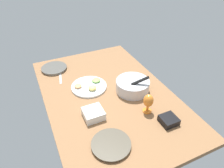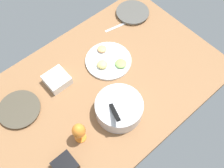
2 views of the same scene
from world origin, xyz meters
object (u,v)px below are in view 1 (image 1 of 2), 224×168
(fruit_platter, at_px, (89,86))
(square_bowl_black, at_px, (169,120))
(hurricane_glass_orange, at_px, (148,102))
(dinner_plate_left, at_px, (54,68))
(square_bowl_white, at_px, (93,113))
(dinner_plate_right, at_px, (111,145))
(mixing_bowl, at_px, (133,85))

(fruit_platter, xyz_separation_m, square_bowl_black, (0.64, 0.38, 0.01))
(hurricane_glass_orange, bearing_deg, dinner_plate_left, -150.17)
(dinner_plate_left, distance_m, square_bowl_white, 0.81)
(hurricane_glass_orange, height_order, square_bowl_white, hurricane_glass_orange)
(dinner_plate_right, relative_size, hurricane_glass_orange, 1.62)
(square_bowl_white, bearing_deg, hurricane_glass_orange, 73.44)
(square_bowl_white, height_order, square_bowl_black, square_bowl_white)
(fruit_platter, relative_size, hurricane_glass_orange, 1.95)
(fruit_platter, bearing_deg, hurricane_glass_orange, 32.51)
(mixing_bowl, bearing_deg, hurricane_glass_orange, -5.10)
(fruit_platter, height_order, square_bowl_white, square_bowl_white)
(mixing_bowl, bearing_deg, dinner_plate_right, -42.21)
(dinner_plate_left, xyz_separation_m, hurricane_glass_orange, (0.91, 0.52, 0.09))
(fruit_platter, xyz_separation_m, hurricane_glass_orange, (0.48, 0.30, 0.09))
(mixing_bowl, relative_size, fruit_platter, 0.91)
(hurricane_glass_orange, distance_m, square_bowl_black, 0.20)
(hurricane_glass_orange, bearing_deg, fruit_platter, -147.49)
(dinner_plate_right, xyz_separation_m, fruit_platter, (-0.65, 0.08, 0.00))
(mixing_bowl, distance_m, square_bowl_white, 0.45)
(dinner_plate_left, relative_size, dinner_plate_right, 0.97)
(dinner_plate_right, bearing_deg, square_bowl_black, 91.37)
(mixing_bowl, bearing_deg, fruit_platter, -121.23)
(dinner_plate_right, height_order, hurricane_glass_orange, hurricane_glass_orange)
(dinner_plate_right, distance_m, square_bowl_white, 0.30)
(mixing_bowl, relative_size, square_bowl_white, 1.98)
(fruit_platter, relative_size, square_bowl_black, 2.68)
(dinner_plate_left, bearing_deg, fruit_platter, 26.73)
(dinner_plate_left, distance_m, mixing_bowl, 0.84)
(dinner_plate_right, bearing_deg, square_bowl_white, -177.94)
(hurricane_glass_orange, height_order, square_bowl_black, hurricane_glass_orange)
(square_bowl_white, relative_size, square_bowl_black, 1.24)
(dinner_plate_right, relative_size, square_bowl_white, 1.80)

